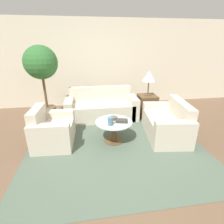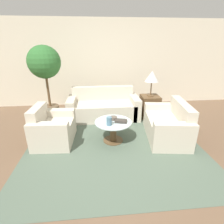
{
  "view_description": "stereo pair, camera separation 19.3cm",
  "coord_description": "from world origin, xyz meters",
  "px_view_note": "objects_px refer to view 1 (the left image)",
  "views": [
    {
      "loc": [
        -0.54,
        -2.57,
        1.92
      ],
      "look_at": [
        -0.01,
        0.82,
        0.55
      ],
      "focal_mm": 28.0,
      "sensor_mm": 36.0,
      "label": 1
    },
    {
      "loc": [
        -0.35,
        -2.59,
        1.92
      ],
      "look_at": [
        -0.01,
        0.82,
        0.55
      ],
      "focal_mm": 28.0,
      "sensor_mm": 36.0,
      "label": 2
    }
  ],
  "objects_px": {
    "coffee_table": "(114,129)",
    "vase": "(110,121)",
    "book_stack": "(122,121)",
    "sofa_main": "(101,108)",
    "table_lamp": "(149,76)",
    "bowl": "(114,118)",
    "armchair": "(51,131)",
    "potted_plant": "(42,69)",
    "loveseat": "(168,124)"
  },
  "relations": [
    {
      "from": "coffee_table",
      "to": "book_stack",
      "type": "relative_size",
      "value": 2.84
    },
    {
      "from": "loveseat",
      "to": "vase",
      "type": "xyz_separation_m",
      "value": [
        -1.3,
        -0.19,
        0.25
      ]
    },
    {
      "from": "potted_plant",
      "to": "vase",
      "type": "relative_size",
      "value": 11.49
    },
    {
      "from": "loveseat",
      "to": "vase",
      "type": "height_order",
      "value": "loveseat"
    },
    {
      "from": "sofa_main",
      "to": "bowl",
      "type": "height_order",
      "value": "sofa_main"
    },
    {
      "from": "sofa_main",
      "to": "coffee_table",
      "type": "bearing_deg",
      "value": -84.21
    },
    {
      "from": "loveseat",
      "to": "potted_plant",
      "type": "distance_m",
      "value": 3.19
    },
    {
      "from": "vase",
      "to": "armchair",
      "type": "bearing_deg",
      "value": 168.37
    },
    {
      "from": "sofa_main",
      "to": "coffee_table",
      "type": "xyz_separation_m",
      "value": [
        0.13,
        -1.28,
        0.01
      ]
    },
    {
      "from": "loveseat",
      "to": "potted_plant",
      "type": "relative_size",
      "value": 0.73
    },
    {
      "from": "coffee_table",
      "to": "vase",
      "type": "height_order",
      "value": "vase"
    },
    {
      "from": "table_lamp",
      "to": "vase",
      "type": "xyz_separation_m",
      "value": [
        -1.22,
        -1.36,
        -0.57
      ]
    },
    {
      "from": "loveseat",
      "to": "bowl",
      "type": "relative_size",
      "value": 8.58
    },
    {
      "from": "loveseat",
      "to": "table_lamp",
      "type": "relative_size",
      "value": 2.09
    },
    {
      "from": "bowl",
      "to": "book_stack",
      "type": "distance_m",
      "value": 0.2
    },
    {
      "from": "vase",
      "to": "table_lamp",
      "type": "bearing_deg",
      "value": 48.06
    },
    {
      "from": "table_lamp",
      "to": "book_stack",
      "type": "relative_size",
      "value": 2.51
    },
    {
      "from": "vase",
      "to": "bowl",
      "type": "height_order",
      "value": "vase"
    },
    {
      "from": "coffee_table",
      "to": "potted_plant",
      "type": "height_order",
      "value": "potted_plant"
    },
    {
      "from": "armchair",
      "to": "table_lamp",
      "type": "relative_size",
      "value": 1.41
    },
    {
      "from": "loveseat",
      "to": "table_lamp",
      "type": "bearing_deg",
      "value": -169.0
    },
    {
      "from": "coffee_table",
      "to": "vase",
      "type": "relative_size",
      "value": 4.57
    },
    {
      "from": "table_lamp",
      "to": "bowl",
      "type": "distance_m",
      "value": 1.69
    },
    {
      "from": "table_lamp",
      "to": "bowl",
      "type": "bearing_deg",
      "value": -135.05
    },
    {
      "from": "armchair",
      "to": "potted_plant",
      "type": "bearing_deg",
      "value": 16.52
    },
    {
      "from": "potted_plant",
      "to": "sofa_main",
      "type": "bearing_deg",
      "value": -1.23
    },
    {
      "from": "sofa_main",
      "to": "loveseat",
      "type": "xyz_separation_m",
      "value": [
        1.33,
        -1.23,
        0.0
      ]
    },
    {
      "from": "loveseat",
      "to": "vase",
      "type": "relative_size",
      "value": 8.41
    },
    {
      "from": "vase",
      "to": "coffee_table",
      "type": "bearing_deg",
      "value": 57.28
    },
    {
      "from": "coffee_table",
      "to": "table_lamp",
      "type": "bearing_deg",
      "value": 47.1
    },
    {
      "from": "sofa_main",
      "to": "vase",
      "type": "height_order",
      "value": "sofa_main"
    },
    {
      "from": "vase",
      "to": "bowl",
      "type": "distance_m",
      "value": 0.28
    },
    {
      "from": "potted_plant",
      "to": "bowl",
      "type": "height_order",
      "value": "potted_plant"
    },
    {
      "from": "table_lamp",
      "to": "potted_plant",
      "type": "relative_size",
      "value": 0.35
    },
    {
      "from": "sofa_main",
      "to": "book_stack",
      "type": "xyz_separation_m",
      "value": [
        0.28,
        -1.32,
        0.19
      ]
    },
    {
      "from": "coffee_table",
      "to": "potted_plant",
      "type": "relative_size",
      "value": 0.4
    },
    {
      "from": "coffee_table",
      "to": "loveseat",
      "type": "bearing_deg",
      "value": 2.3
    },
    {
      "from": "armchair",
      "to": "table_lamp",
      "type": "distance_m",
      "value": 2.76
    },
    {
      "from": "armchair",
      "to": "coffee_table",
      "type": "distance_m",
      "value": 1.25
    },
    {
      "from": "loveseat",
      "to": "potted_plant",
      "type": "xyz_separation_m",
      "value": [
        -2.74,
        1.26,
        1.05
      ]
    },
    {
      "from": "potted_plant",
      "to": "coffee_table",
      "type": "bearing_deg",
      "value": -40.48
    },
    {
      "from": "sofa_main",
      "to": "vase",
      "type": "distance_m",
      "value": 1.45
    },
    {
      "from": "armchair",
      "to": "book_stack",
      "type": "height_order",
      "value": "armchair"
    },
    {
      "from": "armchair",
      "to": "book_stack",
      "type": "xyz_separation_m",
      "value": [
        1.4,
        -0.13,
        0.19
      ]
    },
    {
      "from": "loveseat",
      "to": "sofa_main",
      "type": "bearing_deg",
      "value": -125.29
    },
    {
      "from": "loveseat",
      "to": "bowl",
      "type": "distance_m",
      "value": 1.2
    },
    {
      "from": "armchair",
      "to": "potted_plant",
      "type": "height_order",
      "value": "potted_plant"
    },
    {
      "from": "book_stack",
      "to": "loveseat",
      "type": "bearing_deg",
      "value": 19.5
    },
    {
      "from": "armchair",
      "to": "bowl",
      "type": "bearing_deg",
      "value": -86.12
    },
    {
      "from": "loveseat",
      "to": "bowl",
      "type": "height_order",
      "value": "loveseat"
    }
  ]
}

